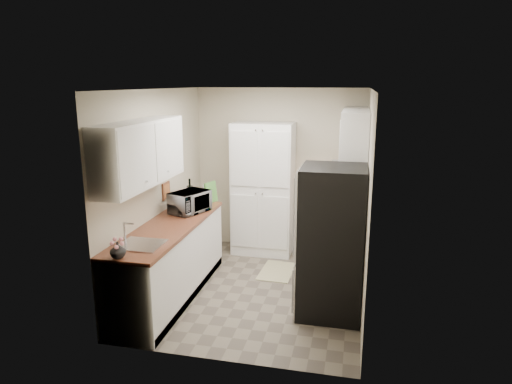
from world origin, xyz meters
TOP-DOWN VIEW (x-y plane):
  - ground at (0.00, 0.00)m, footprint 3.20×3.20m
  - room_shell at (-0.02, -0.01)m, footprint 2.64×3.24m
  - pantry_cabinet at (-0.20, 1.32)m, footprint 0.90×0.55m
  - base_cabinet_left at (-0.99, -0.43)m, footprint 0.60×2.30m
  - countertop_left at (-0.99, -0.43)m, footprint 0.63×2.33m
  - base_cabinet_right at (0.99, 1.19)m, footprint 0.60×0.80m
  - countertop_right at (0.99, 1.19)m, footprint 0.63×0.83m
  - electric_range at (0.97, 0.39)m, footprint 0.71×0.78m
  - refrigerator at (0.94, -0.41)m, footprint 0.70×0.72m
  - microwave at (-0.93, 0.14)m, footprint 0.50×0.59m
  - wine_bottle at (-1.06, 0.48)m, footprint 0.09×0.09m
  - flower_vase at (-1.05, -1.52)m, footprint 0.17×0.17m
  - cutting_board at (-0.82, 0.68)m, footprint 0.10×0.23m
  - toaster_oven at (1.09, 1.34)m, footprint 0.35×0.40m
  - fruit_basket at (1.10, 1.34)m, footprint 0.25×0.25m
  - kitchen_mat at (0.16, 0.58)m, footprint 0.48×0.73m

SIDE VIEW (x-z plane):
  - ground at x=0.00m, z-range 0.00..0.00m
  - kitchen_mat at x=0.16m, z-range 0.00..0.01m
  - base_cabinet_left at x=-0.99m, z-range 0.00..0.88m
  - base_cabinet_right at x=0.99m, z-range 0.00..0.88m
  - electric_range at x=0.97m, z-range -0.09..1.04m
  - refrigerator at x=0.94m, z-range 0.00..1.70m
  - countertop_left at x=-0.99m, z-range 0.88..0.92m
  - countertop_right at x=0.99m, z-range 0.88..0.92m
  - flower_vase at x=-1.05m, z-range 0.92..1.08m
  - pantry_cabinet at x=-0.20m, z-range 0.00..2.00m
  - toaster_oven at x=1.09m, z-range 0.92..1.12m
  - microwave at x=-0.93m, z-range 0.92..1.20m
  - cutting_board at x=-0.82m, z-range 0.92..1.21m
  - wine_bottle at x=-1.06m, z-range 0.92..1.26m
  - fruit_basket at x=1.10m, z-range 1.12..1.22m
  - room_shell at x=-0.02m, z-range 0.37..2.89m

